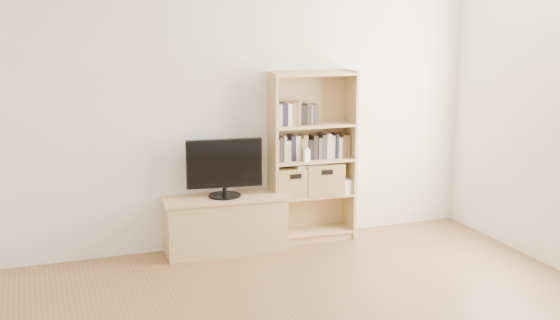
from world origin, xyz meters
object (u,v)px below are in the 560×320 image
basket_right (322,178)px  basket_left (291,181)px  television (224,168)px  laptop (309,165)px  baby_monitor (307,156)px  bookshelf (312,157)px  tv_stand (225,225)px

basket_right → basket_left: bearing=-177.7°
television → laptop: (0.83, 0.05, -0.04)m
baby_monitor → laptop: baby_monitor is taller
bookshelf → basket_right: bookshelf is taller
tv_stand → bookshelf: size_ratio=0.67×
bookshelf → laptop: (-0.04, -0.01, -0.07)m
tv_stand → bookshelf: bookshelf is taller
basket_left → basket_right: bearing=-1.1°
television → baby_monitor: bearing=4.7°
baby_monitor → basket_right: bearing=13.1°
television → basket_left: bearing=12.1°
television → basket_right: bearing=9.7°
basket_right → television: bearing=-172.7°
tv_stand → laptop: (0.83, 0.05, 0.49)m
bookshelf → basket_left: 0.31m
tv_stand → basket_left: size_ratio=3.18×
basket_left → basket_right: (0.31, -0.01, 0.01)m
baby_monitor → laptop: 0.14m
television → tv_stand: bearing=6.7°
tv_stand → television: television is taller
basket_right → baby_monitor: bearing=-153.4°
basket_left → laptop: bearing=-3.3°
television → laptop: television is taller
baby_monitor → basket_right: (0.19, 0.08, -0.25)m
tv_stand → basket_left: (0.66, 0.06, 0.34)m
television → bookshelf: bearing=10.6°
bookshelf → basket_right: (0.10, -0.01, -0.21)m
tv_stand → baby_monitor: bearing=0.9°
tv_stand → laptop: bearing=6.3°
television → basket_right: 0.99m
tv_stand → laptop: size_ratio=3.58×
television → basket_left: television is taller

